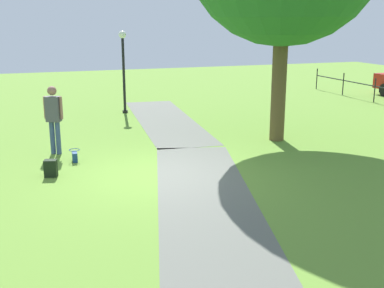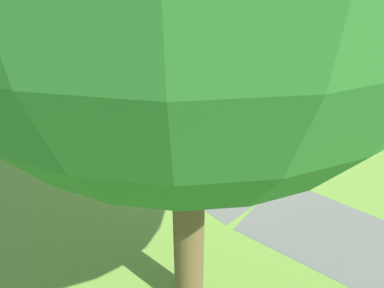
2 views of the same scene
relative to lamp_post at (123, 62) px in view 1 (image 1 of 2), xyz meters
The scene contains 7 objects.
ground_plane 8.09m from the lamp_post, ahead, with size 48.00×48.00×0.00m, color olive.
footpath_segment_near 2.85m from the lamp_post, 31.02° to the left, with size 8.15×2.70×0.01m.
footpath_segment_mid 9.84m from the lamp_post, ahead, with size 8.23×3.95×0.01m.
lamp_post is the anchor object (origin of this frame).
woman_with_handbag 6.00m from the lamp_post, 29.69° to the right, with size 0.38×0.47×1.82m.
handbag_on_grass 6.80m from the lamp_post, 22.85° to the right, with size 0.32×0.28×0.31m.
spare_backpack_on_lawn 8.00m from the lamp_post, 24.17° to the right, with size 0.32×0.32×0.40m.
Camera 1 is at (10.33, -2.82, 3.51)m, focal length 45.14 mm.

